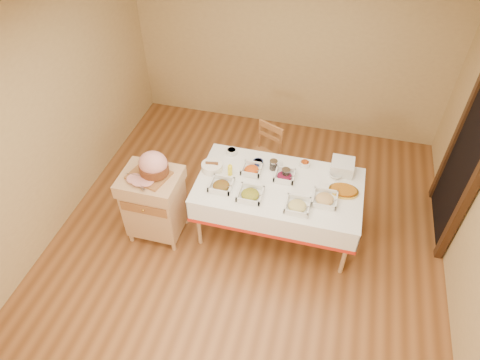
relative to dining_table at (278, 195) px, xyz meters
The scene contains 23 objects.
room_shell 0.82m from the dining_table, 135.00° to the right, with size 5.00×5.00×5.00m.
doorway 2.06m from the dining_table, 17.49° to the left, with size 0.09×1.10×2.20m.
dining_table is the anchor object (origin of this frame).
butcher_cart 1.41m from the dining_table, 164.30° to the right, with size 0.64×0.54×0.91m.
dining_chair 0.87m from the dining_table, 113.22° to the left, with size 0.52×0.51×0.88m.
ham_on_board 1.42m from the dining_table, 165.21° to the right, with size 0.44×0.42×0.29m.
serving_dish_a 0.67m from the dining_table, 160.97° to the right, with size 0.25×0.24×0.11m.
serving_dish_b 0.42m from the dining_table, 135.46° to the right, with size 0.26×0.26×0.11m.
serving_dish_c 0.43m from the dining_table, 50.57° to the right, with size 0.25×0.25×0.10m.
serving_dish_d 0.56m from the dining_table, 13.95° to the right, with size 0.26×0.26×0.10m.
serving_dish_e 0.42m from the dining_table, 159.47° to the left, with size 0.23×0.22×0.10m.
serving_dish_f 0.23m from the dining_table, 72.49° to the left, with size 0.23×0.22×0.11m.
small_bowl_left 0.78m from the dining_table, 149.50° to the left, with size 0.13×0.13×0.06m.
small_bowl_mid 0.45m from the dining_table, 138.10° to the left, with size 0.12×0.12×0.05m.
small_bowl_right 0.48m from the dining_table, 59.66° to the left, with size 0.12×0.12×0.06m.
bowl_white_imported 0.36m from the dining_table, 106.20° to the left, with size 0.14×0.14×0.03m, color silver.
bowl_small_imported 0.68m from the dining_table, 26.54° to the left, with size 0.15×0.15×0.05m, color silver.
preserve_jar_left 0.34m from the dining_table, 116.00° to the left, with size 0.09×0.09×0.12m.
preserve_jar_right 0.26m from the dining_table, 70.96° to the left, with size 0.09×0.09×0.12m.
mustard_bottle 0.61m from the dining_table, behind, with size 0.05×0.05×0.16m.
bread_basket 0.82m from the dining_table, behind, with size 0.24×0.24×0.11m.
plate_stack 0.79m from the dining_table, 31.72° to the left, with size 0.25×0.25×0.14m.
brass_platter 0.72m from the dining_table, ahead, with size 0.32×0.23×0.04m.
Camera 1 is at (0.74, -3.08, 4.03)m, focal length 32.00 mm.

